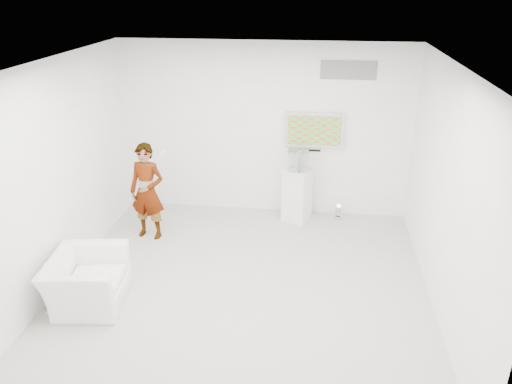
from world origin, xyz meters
TOP-DOWN VIEW (x-y plane):
  - room at (0.00, 0.00)m, footprint 5.01×5.01m
  - tv at (0.85, 2.45)m, footprint 1.00×0.08m
  - logo_decal at (1.35, 2.49)m, footprint 0.90×0.02m
  - person at (-1.73, 1.24)m, footprint 0.62×0.46m
  - armchair at (-1.94, -0.65)m, footprint 1.01×1.13m
  - pedestal at (0.61, 2.16)m, footprint 0.59×0.59m
  - floor_uplight at (1.34, 2.29)m, footprint 0.20×0.20m
  - vitrine at (0.61, 2.16)m, footprint 0.33×0.33m
  - console at (0.61, 2.16)m, footprint 0.11×0.19m
  - wii_remote at (-1.47, 1.35)m, footprint 0.04×0.14m

SIDE VIEW (x-z plane):
  - floor_uplight at x=1.34m, z-range 0.00..0.26m
  - armchair at x=-1.94m, z-range 0.00..0.67m
  - pedestal at x=0.61m, z-range 0.00..0.94m
  - person at x=-1.73m, z-range 0.00..1.58m
  - console at x=0.61m, z-range 0.94..1.18m
  - vitrine at x=0.61m, z-range 0.94..1.27m
  - wii_remote at x=-1.47m, z-range 1.40..1.44m
  - room at x=0.00m, z-range 0.00..3.00m
  - tv at x=0.85m, z-range 1.25..1.85m
  - logo_decal at x=1.35m, z-range 2.40..2.70m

